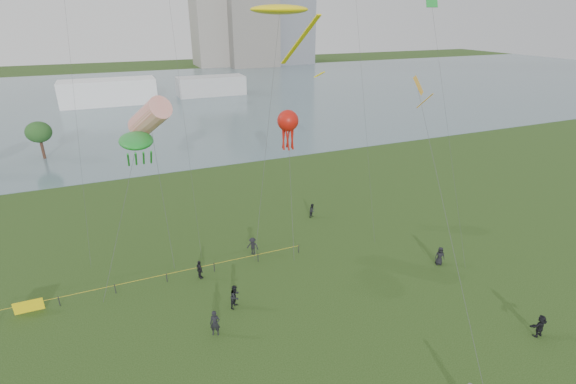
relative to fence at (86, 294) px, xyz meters
name	(u,v)px	position (x,y,z in m)	size (l,w,h in m)	color
ground_plane	(348,364)	(15.56, -13.55, -0.55)	(400.00, 400.00, 0.00)	#1D3611
lake	(158,97)	(15.56, 86.45, -0.53)	(400.00, 120.00, 0.08)	slate
building_mid	(249,18)	(61.56, 148.45, 18.45)	(20.00, 20.00, 38.00)	slate
building_low	(213,31)	(47.56, 154.45, 13.45)	(16.00, 18.00, 28.00)	gray
pavilion_left	(109,92)	(3.56, 81.45, 2.45)	(22.00, 8.00, 6.00)	white
pavilion_right	(211,86)	(29.56, 84.45, 1.95)	(18.00, 7.00, 5.00)	silver
fence	(86,294)	(0.00, 0.00, 0.00)	(24.07, 0.07, 1.05)	black
spectator_a	(235,296)	(10.51, -5.29, 0.39)	(0.92, 0.72, 1.89)	black
spectator_b	(253,246)	(14.09, 1.40, 0.30)	(1.11, 0.64, 1.72)	black
spectator_c	(200,270)	(8.79, -0.53, 0.29)	(0.99, 0.41, 1.68)	black
spectator_d	(440,256)	(28.85, -6.60, 0.30)	(0.83, 0.54, 1.71)	black
spectator_e	(540,326)	(28.97, -16.38, 0.29)	(1.57, 0.50, 1.70)	black
spectator_f	(215,323)	(8.39, -7.65, 0.40)	(0.70, 0.46, 1.92)	black
spectator_g	(312,210)	(22.54, 6.25, 0.23)	(0.76, 0.60, 1.57)	black
kite_stingray	(280,10)	(18.72, 5.81, 20.30)	(7.49, 10.13, 21.34)	#3F3F42
kite_windsock	(149,118)	(6.78, 4.87, 12.20)	(4.34, 5.76, 14.73)	#3F3F42
kite_creature	(136,141)	(5.42, 3.00, 10.88)	(5.57, 6.20, 11.92)	#3F3F42
kite_octopus	(288,121)	(19.79, 6.62, 10.28)	(3.69, 8.82, 11.98)	#3F3F42
kite_delta	(422,99)	(25.07, -6.15, 14.27)	(4.70, 14.71, 16.34)	#3F3F42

